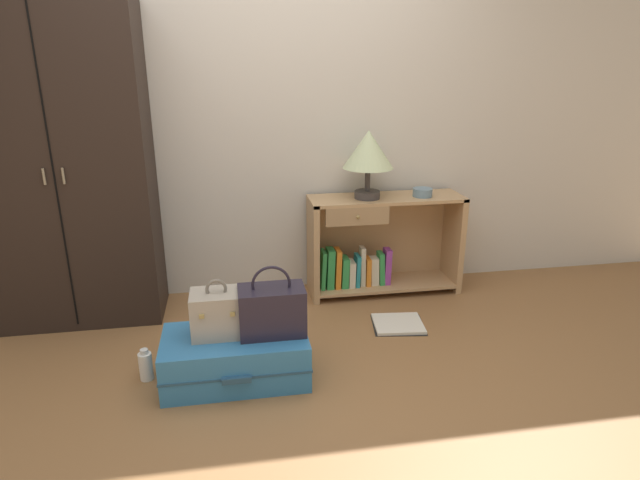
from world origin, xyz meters
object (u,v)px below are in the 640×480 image
bookshelf (376,246)px  open_book_on_floor (398,324)px  suitcase_large (236,357)px  handbag (272,310)px  table_lamp (368,152)px  wardrobe (65,168)px  train_case (218,313)px  bottle (146,366)px  bowl (423,192)px

bookshelf → open_book_on_floor: (-0.00, -0.55, -0.32)m
suitcase_large → handbag: handbag is taller
suitcase_large → open_book_on_floor: (1.00, 0.41, -0.11)m
table_lamp → open_book_on_floor: size_ratio=1.27×
suitcase_large → open_book_on_floor: 1.09m
suitcase_large → bookshelf: bearing=43.7°
wardrobe → train_case: size_ratio=6.40×
table_lamp → bottle: (-1.37, -0.86, -0.92)m
table_lamp → handbag: bearing=-127.9°
bookshelf → handbag: (-0.81, -0.96, 0.04)m
suitcase_large → train_case: 0.25m
bookshelf → bottle: (-1.46, -0.89, -0.25)m
train_case → handbag: bearing=-7.0°
handbag → bottle: size_ratio=2.12×
bookshelf → bowl: size_ratio=7.98×
handbag → open_book_on_floor: bearing=27.1°
bowl → train_case: (-1.38, -0.88, -0.35)m
bowl → train_case: 1.67m
wardrobe → open_book_on_floor: size_ratio=5.42×
wardrobe → bowl: size_ratio=14.59×
table_lamp → handbag: size_ratio=1.23×
table_lamp → train_case: bearing=-137.9°
train_case → handbag: 0.27m
bowl → table_lamp: bearing=177.9°
table_lamp → suitcase_large: (-0.92, -0.93, -0.87)m
bookshelf → train_case: bookshelf is taller
bowl → handbag: 1.48m
wardrobe → open_book_on_floor: wardrobe is taller
bowl → suitcase_large: 1.70m
bowl → bottle: size_ratio=0.76×
wardrobe → suitcase_large: wardrobe is taller
bottle → open_book_on_floor: (1.46, 0.34, -0.07)m
bottle → train_case: bearing=-5.5°
open_book_on_floor → bowl: bearing=59.4°
bowl → open_book_on_floor: 0.92m
table_lamp → suitcase_large: table_lamp is taller
table_lamp → handbag: (-0.72, -0.93, -0.62)m
wardrobe → handbag: 1.55m
table_lamp → train_case: size_ratio=1.50×
bottle → open_book_on_floor: size_ratio=0.49×
bowl → bottle: bearing=-154.3°
bookshelf → suitcase_large: bookshelf is taller
train_case → bowl: bearing=32.7°
table_lamp → open_book_on_floor: 1.12m
bowl → open_book_on_floor: bearing=-120.6°
wardrobe → suitcase_large: bearing=-43.8°
table_lamp → bowl: 0.48m
wardrobe → handbag: size_ratio=5.26×
wardrobe → open_book_on_floor: (1.93, -0.48, -0.95)m
wardrobe → bottle: 1.30m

